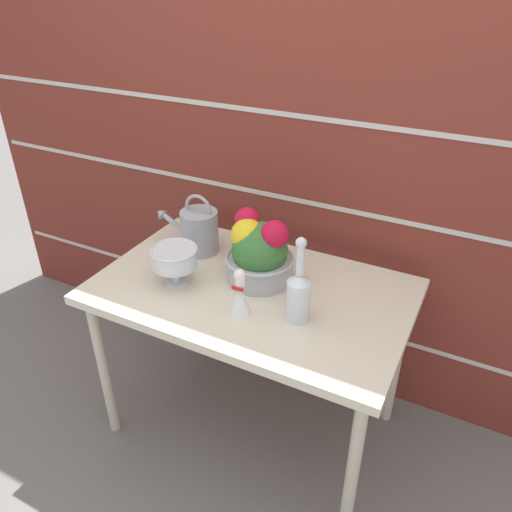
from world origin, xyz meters
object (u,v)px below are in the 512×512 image
object	(u,v)px
crystal_pedestal_bowl	(175,259)
flower_planter	(259,252)
watering_can	(199,230)
figurine_vase	(240,296)
glass_decanter	(299,293)

from	to	relation	value
crystal_pedestal_bowl	flower_planter	world-z (taller)	flower_planter
watering_can	flower_planter	size ratio (longest dim) A/B	1.10
watering_can	figurine_vase	xyz separation A→B (m)	(0.37, -0.31, -0.02)
watering_can	glass_decanter	world-z (taller)	glass_decanter
flower_planter	figurine_vase	distance (m)	0.23
flower_planter	glass_decanter	bearing A→B (deg)	-34.82
glass_decanter	figurine_vase	bearing A→B (deg)	-161.10
watering_can	flower_planter	distance (m)	0.33
crystal_pedestal_bowl	flower_planter	xyz separation A→B (m)	(0.27, 0.17, 0.01)
flower_planter	figurine_vase	world-z (taller)	flower_planter
flower_planter	glass_decanter	xyz separation A→B (m)	(0.23, -0.16, -0.01)
flower_planter	glass_decanter	distance (m)	0.28
watering_can	flower_planter	bearing A→B (deg)	-14.46
watering_can	figurine_vase	bearing A→B (deg)	-40.13
crystal_pedestal_bowl	figurine_vase	bearing A→B (deg)	-10.48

